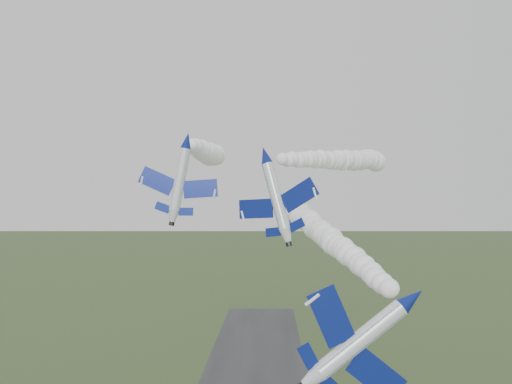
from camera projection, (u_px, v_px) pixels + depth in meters
jet_lead at (413, 298)px, 45.69m from camera, size 6.68×12.75×8.41m
smoke_trail_jet_lead at (324, 234)px, 86.69m from camera, size 11.73×75.32×4.56m
jet_pair_left at (187, 140)px, 76.79m from camera, size 10.46×12.76×3.51m
smoke_trail_jet_pair_left at (206, 152)px, 112.19m from camera, size 7.33×64.74×5.22m
jet_pair_right at (265, 155)px, 76.91m from camera, size 11.18×13.31×4.33m
smoke_trail_jet_pair_right at (339, 160)px, 106.80m from camera, size 27.38×55.61×4.58m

